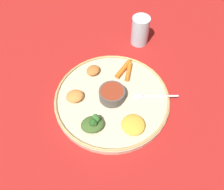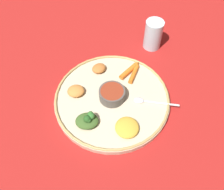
# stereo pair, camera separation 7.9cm
# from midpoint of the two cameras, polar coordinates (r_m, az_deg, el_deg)

# --- Properties ---
(ground_plane) EXTENTS (2.40, 2.40, 0.00)m
(ground_plane) POSITION_cam_midpoint_polar(r_m,az_deg,el_deg) (0.82, -2.76, -1.61)
(ground_plane) COLOR maroon
(platter) EXTENTS (0.38, 0.38, 0.02)m
(platter) POSITION_cam_midpoint_polar(r_m,az_deg,el_deg) (0.81, -2.78, -1.22)
(platter) COLOR #C6B293
(platter) RESTS_ON ground_plane
(platter_rim) EXTENTS (0.38, 0.38, 0.01)m
(platter_rim) POSITION_cam_midpoint_polar(r_m,az_deg,el_deg) (0.80, -2.82, -0.69)
(platter_rim) COLOR tan
(platter_rim) RESTS_ON platter
(center_bowl) EXTENTS (0.08, 0.08, 0.04)m
(center_bowl) POSITION_cam_midpoint_polar(r_m,az_deg,el_deg) (0.79, -2.87, 0.03)
(center_bowl) COLOR #4C4742
(center_bowl) RESTS_ON platter
(spoon) EXTENTS (0.15, 0.05, 0.01)m
(spoon) POSITION_cam_midpoint_polar(r_m,az_deg,el_deg) (0.81, 5.74, -0.51)
(spoon) COLOR silver
(spoon) RESTS_ON platter
(greens_pile) EXTENTS (0.07, 0.06, 0.04)m
(greens_pile) POSITION_cam_midpoint_polar(r_m,az_deg,el_deg) (0.74, -7.52, -6.82)
(greens_pile) COLOR #385623
(greens_pile) RESTS_ON platter
(carrot_near_spoon) EXTENTS (0.06, 0.09, 0.02)m
(carrot_near_spoon) POSITION_cam_midpoint_polar(r_m,az_deg,el_deg) (0.87, 1.35, 5.61)
(carrot_near_spoon) COLOR orange
(carrot_near_spoon) RESTS_ON platter
(carrot_outer) EXTENTS (0.09, 0.08, 0.02)m
(carrot_outer) POSITION_cam_midpoint_polar(r_m,az_deg,el_deg) (0.87, 0.21, 6.15)
(carrot_outer) COLOR orange
(carrot_outer) RESTS_ON platter
(mound_chickpea) EXTENTS (0.07, 0.06, 0.02)m
(mound_chickpea) POSITION_cam_midpoint_polar(r_m,az_deg,el_deg) (0.87, -7.01, 5.55)
(mound_chickpea) COLOR #B2662D
(mound_chickpea) RESTS_ON platter
(mound_lentil_yellow) EXTENTS (0.08, 0.09, 0.02)m
(mound_lentil_yellow) POSITION_cam_midpoint_polar(r_m,az_deg,el_deg) (0.74, 1.93, -7.15)
(mound_lentil_yellow) COLOR gold
(mound_lentil_yellow) RESTS_ON platter
(mound_squash) EXTENTS (0.06, 0.05, 0.02)m
(mound_squash) POSITION_cam_midpoint_polar(r_m,az_deg,el_deg) (0.81, -11.44, -0.46)
(mound_squash) COLOR #C67A38
(mound_squash) RESTS_ON platter
(drinking_glass) EXTENTS (0.07, 0.07, 0.11)m
(drinking_glass) POSITION_cam_midpoint_polar(r_m,az_deg,el_deg) (0.98, 4.18, 14.29)
(drinking_glass) COLOR silver
(drinking_glass) RESTS_ON ground_plane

